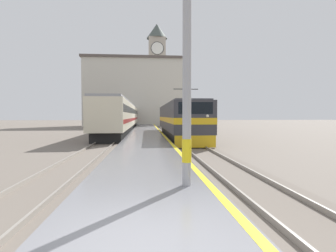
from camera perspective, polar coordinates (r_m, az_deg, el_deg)
ground_plane at (r=33.63m, az=-4.80°, el=-1.52°), size 200.00×200.00×0.00m
platform at (r=28.62m, az=-4.79°, el=-1.76°), size 3.53×140.00×0.42m
rail_track_near at (r=28.82m, az=1.69°, el=-2.09°), size 2.83×140.00×0.16m
rail_track_far at (r=28.81m, az=-11.16°, el=-2.13°), size 2.84×140.00×0.16m
locomotive_train at (r=25.76m, az=2.46°, el=1.27°), size 2.92×17.17×4.42m
passenger_train at (r=38.75m, az=-9.55°, el=2.04°), size 2.92×37.59×3.87m
catenary_mast at (r=7.17m, az=5.06°, el=22.98°), size 2.54×0.24×8.57m
clock_tower at (r=68.91m, az=-2.42°, el=11.88°), size 5.27×5.27×25.75m
station_building at (r=57.28m, az=-7.04°, el=7.28°), size 21.81×7.57×14.42m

